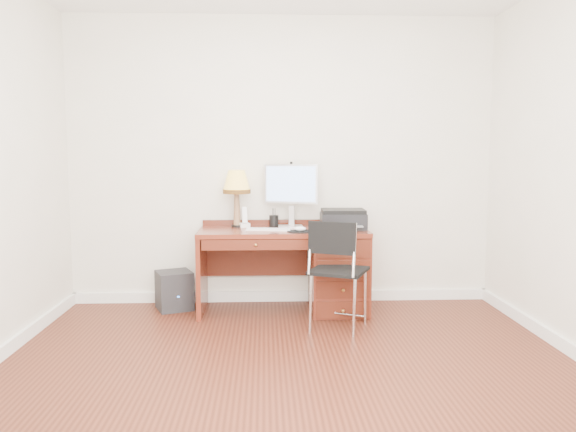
{
  "coord_description": "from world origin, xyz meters",
  "views": [
    {
      "loc": [
        -0.16,
        -3.58,
        1.41
      ],
      "look_at": [
        0.04,
        1.2,
        0.89
      ],
      "focal_mm": 35.0,
      "sensor_mm": 36.0,
      "label": 1
    }
  ],
  "objects_px": {
    "desk": "(319,266)",
    "monitor": "(290,188)",
    "chair": "(340,264)",
    "leg_lamp": "(237,185)",
    "equipment_box": "(174,290)",
    "printer": "(343,219)",
    "phone": "(244,221)"
  },
  "relations": [
    {
      "from": "printer",
      "to": "desk",
      "type": "bearing_deg",
      "value": -179.47
    },
    {
      "from": "phone",
      "to": "chair",
      "type": "height_order",
      "value": "phone"
    },
    {
      "from": "leg_lamp",
      "to": "printer",
      "type": "bearing_deg",
      "value": -10.15
    },
    {
      "from": "monitor",
      "to": "phone",
      "type": "distance_m",
      "value": 0.52
    },
    {
      "from": "desk",
      "to": "chair",
      "type": "relative_size",
      "value": 1.67
    },
    {
      "from": "monitor",
      "to": "chair",
      "type": "distance_m",
      "value": 1.0
    },
    {
      "from": "desk",
      "to": "leg_lamp",
      "type": "distance_m",
      "value": 1.05
    },
    {
      "from": "desk",
      "to": "equipment_box",
      "type": "relative_size",
      "value": 4.28
    },
    {
      "from": "monitor",
      "to": "chair",
      "type": "xyz_separation_m",
      "value": [
        0.36,
        -0.74,
        -0.57
      ]
    },
    {
      "from": "monitor",
      "to": "leg_lamp",
      "type": "height_order",
      "value": "monitor"
    },
    {
      "from": "printer",
      "to": "chair",
      "type": "relative_size",
      "value": 0.45
    },
    {
      "from": "equipment_box",
      "to": "desk",
      "type": "bearing_deg",
      "value": -26.23
    },
    {
      "from": "monitor",
      "to": "equipment_box",
      "type": "distance_m",
      "value": 1.42
    },
    {
      "from": "monitor",
      "to": "chair",
      "type": "height_order",
      "value": "monitor"
    },
    {
      "from": "desk",
      "to": "monitor",
      "type": "bearing_deg",
      "value": 148.27
    },
    {
      "from": "printer",
      "to": "phone",
      "type": "height_order",
      "value": "phone"
    },
    {
      "from": "leg_lamp",
      "to": "chair",
      "type": "relative_size",
      "value": 0.58
    },
    {
      "from": "desk",
      "to": "leg_lamp",
      "type": "relative_size",
      "value": 2.87
    },
    {
      "from": "printer",
      "to": "monitor",
      "type": "bearing_deg",
      "value": 162.62
    },
    {
      "from": "monitor",
      "to": "printer",
      "type": "bearing_deg",
      "value": -1.33
    },
    {
      "from": "phone",
      "to": "chair",
      "type": "relative_size",
      "value": 0.21
    },
    {
      "from": "leg_lamp",
      "to": "chair",
      "type": "bearing_deg",
      "value": -41.5
    },
    {
      "from": "monitor",
      "to": "phone",
      "type": "relative_size",
      "value": 3.1
    },
    {
      "from": "equipment_box",
      "to": "printer",
      "type": "bearing_deg",
      "value": -25.74
    },
    {
      "from": "leg_lamp",
      "to": "monitor",
      "type": "bearing_deg",
      "value": -1.69
    },
    {
      "from": "desk",
      "to": "phone",
      "type": "bearing_deg",
      "value": 168.12
    },
    {
      "from": "printer",
      "to": "phone",
      "type": "bearing_deg",
      "value": 172.01
    },
    {
      "from": "leg_lamp",
      "to": "phone",
      "type": "xyz_separation_m",
      "value": [
        0.07,
        -0.03,
        -0.33
      ]
    },
    {
      "from": "leg_lamp",
      "to": "chair",
      "type": "distance_m",
      "value": 1.29
    },
    {
      "from": "chair",
      "to": "phone",
      "type": "bearing_deg",
      "value": 160.75
    },
    {
      "from": "leg_lamp",
      "to": "phone",
      "type": "height_order",
      "value": "leg_lamp"
    },
    {
      "from": "monitor",
      "to": "phone",
      "type": "xyz_separation_m",
      "value": [
        -0.42,
        -0.01,
        -0.31
      ]
    }
  ]
}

